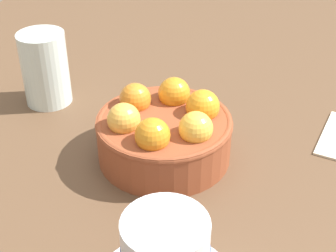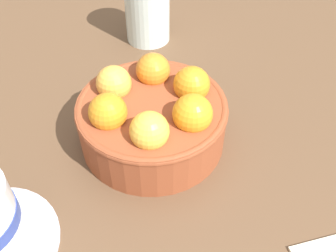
# 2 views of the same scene
# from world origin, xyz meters

# --- Properties ---
(ground_plane) EXTENTS (1.54, 1.05, 0.04)m
(ground_plane) POSITION_xyz_m (0.00, 0.00, -0.02)
(ground_plane) COLOR brown
(terracotta_bowl) EXTENTS (0.17, 0.17, 0.09)m
(terracotta_bowl) POSITION_xyz_m (0.00, -0.00, 0.04)
(terracotta_bowl) COLOR brown
(terracotta_bowl) RESTS_ON ground_plane
(water_glass) EXTENTS (0.07, 0.07, 0.11)m
(water_glass) POSITION_xyz_m (0.09, 0.21, 0.06)
(water_glass) COLOR silver
(water_glass) RESTS_ON ground_plane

